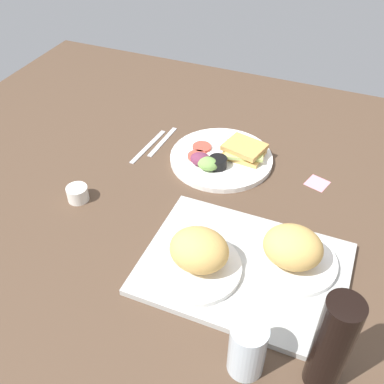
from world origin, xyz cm
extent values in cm
cube|color=#4C3828|center=(0.00, 0.00, -1.50)|extent=(190.00, 150.00, 3.00)
cube|color=#B2B2AD|center=(-17.37, 19.33, 0.80)|extent=(45.04, 33.06, 1.60)
cylinder|color=white|center=(-27.37, 14.33, 2.30)|extent=(19.08, 19.08, 1.40)
ellipsoid|color=tan|center=(-26.55, 15.14, 7.44)|extent=(13.02, 11.24, 8.88)
cylinder|color=white|center=(-7.37, 24.33, 2.30)|extent=(20.96, 20.96, 1.40)
ellipsoid|color=tan|center=(-8.18, 23.62, 7.45)|extent=(13.05, 11.27, 8.90)
cylinder|color=white|center=(1.28, -17.71, 0.80)|extent=(29.97, 29.97, 1.60)
cube|color=tan|center=(-4.72, -20.41, 2.30)|extent=(11.68, 9.84, 1.40)
cube|color=#B2C66B|center=(-4.72, -20.41, 3.50)|extent=(12.87, 11.42, 1.00)
cube|color=tan|center=(-4.72, -20.41, 4.70)|extent=(12.82, 11.35, 1.40)
cylinder|color=#D14738|center=(8.02, -19.21, 2.00)|extent=(5.60, 5.60, 0.80)
cylinder|color=#D14738|center=(7.57, -14.41, 2.00)|extent=(5.60, 5.60, 0.80)
cylinder|color=black|center=(0.53, -12.46, 3.10)|extent=(5.20, 5.20, 3.00)
cylinder|color=#EFEACC|center=(0.53, -12.46, 4.20)|extent=(4.26, 4.26, 0.60)
ellipsoid|color=#729E4C|center=(2.77, -10.52, 3.40)|extent=(6.00, 4.80, 3.60)
ellipsoid|color=#6B2D47|center=(5.47, -11.72, 3.40)|extent=(6.00, 4.80, 3.60)
cylinder|color=silver|center=(-24.42, 41.05, 6.11)|extent=(6.85, 6.85, 12.22)
cylinder|color=black|center=(-37.82, 38.05, 11.33)|extent=(6.40, 6.40, 22.65)
cylinder|color=silver|center=(30.47, 12.96, 2.00)|extent=(5.60, 5.60, 4.00)
cube|color=#B7B7BC|center=(21.28, -19.71, 0.25)|extent=(2.16, 17.05, 0.50)
cube|color=#B7B7BC|center=(24.28, -15.71, 0.25)|extent=(2.91, 19.05, 0.50)
cube|color=pink|center=(-26.88, -17.95, 0.06)|extent=(6.99, 6.99, 0.12)
camera|label=1|loc=(-31.66, 84.35, 80.12)|focal=42.36mm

